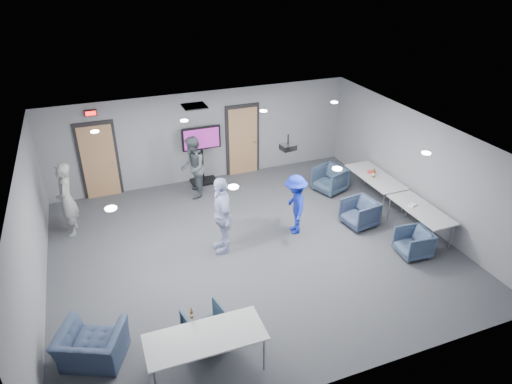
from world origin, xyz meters
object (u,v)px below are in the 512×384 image
object	(u,v)px
bottle_right	(374,174)
chair_right_a	(330,179)
person_d	(295,205)
chair_front_b	(92,346)
tv_stand	(202,152)
person_b	(193,168)
table_right_b	(421,210)
person_c	(222,215)
bottle_front	(192,314)
table_front_left	(205,338)
chair_right_c	(414,243)
chair_right_b	(360,213)
table_right_a	(375,178)
chair_front_a	(206,327)
projector	(288,147)
person_a	(66,200)

from	to	relation	value
bottle_right	chair_right_a	bearing A→B (deg)	130.28
person_d	chair_right_a	bearing A→B (deg)	144.15
chair_front_b	tv_stand	size ratio (longest dim) A/B	0.59
person_b	table_right_b	xyz separation A→B (m)	(4.61, -3.92, -0.20)
person_c	bottle_front	xyz separation A→B (m)	(-1.39, -2.72, -0.12)
table_front_left	bottle_front	size ratio (longest dim) A/B	8.66
chair_right_c	person_c	bearing A→B (deg)	-108.93
chair_right_b	table_right_a	bearing A→B (deg)	124.09
bottle_front	chair_front_a	bearing A→B (deg)	23.39
chair_front_b	projector	xyz separation A→B (m)	(4.57, 2.22, 2.07)
chair_front_b	tv_stand	xyz separation A→B (m)	(3.54, 5.89, 0.66)
table_right_a	person_c	bearing A→B (deg)	99.46
person_a	chair_right_b	xyz separation A→B (m)	(6.80, -2.24, -0.58)
chair_front_b	person_a	bearing A→B (deg)	-62.02
table_right_b	chair_right_a	bearing A→B (deg)	17.53
chair_right_b	chair_front_a	distance (m)	5.24
chair_right_c	chair_front_a	world-z (taller)	chair_front_a
bottle_right	tv_stand	size ratio (longest dim) A/B	0.16
person_c	person_d	xyz separation A→B (m)	(1.88, 0.09, -0.17)
person_c	table_right_b	distance (m)	4.78
person_c	chair_right_a	size ratio (longest dim) A/B	2.29
person_c	table_front_left	distance (m)	3.46
table_right_b	table_right_a	bearing A→B (deg)	0.00
person_b	chair_right_c	bearing A→B (deg)	56.12
person_a	person_b	bearing A→B (deg)	106.66
chair_front_a	chair_front_b	world-z (taller)	chair_front_b
chair_front_a	table_front_left	world-z (taller)	table_front_left
table_front_left	tv_stand	bearing A→B (deg)	75.75
person_c	chair_right_a	distance (m)	4.15
chair_front_a	table_right_a	xyz separation A→B (m)	(5.77, 3.38, 0.36)
chair_right_a	bottle_front	distance (m)	6.78
person_b	person_c	world-z (taller)	person_c
person_a	chair_front_b	world-z (taller)	person_a
chair_front_b	chair_right_b	bearing A→B (deg)	-137.05
person_a	chair_right_c	xyz separation A→B (m)	(7.25, -3.79, -0.61)
tv_stand	table_right_b	bearing A→B (deg)	-48.44
person_d	chair_front_a	world-z (taller)	person_d
person_a	chair_right_b	bearing A→B (deg)	75.12
person_b	chair_front_b	xyz separation A→B (m)	(-3.07, -5.14, -0.55)
chair_front_b	table_front_left	distance (m)	1.98
chair_front_a	table_right_a	bearing A→B (deg)	-160.72
chair_front_b	tv_stand	world-z (taller)	tv_stand
bottle_right	person_d	bearing A→B (deg)	-166.22
chair_right_b	tv_stand	bearing A→B (deg)	-149.29
chair_right_b	person_c	bearing A→B (deg)	-101.82
person_d	chair_right_b	xyz separation A→B (m)	(1.66, -0.31, -0.42)
person_a	bottle_front	world-z (taller)	person_a
chair_right_b	chair_front_b	distance (m)	6.91
table_right_b	chair_front_b	bearing A→B (deg)	99.02
chair_right_c	chair_right_a	bearing A→B (deg)	-171.11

